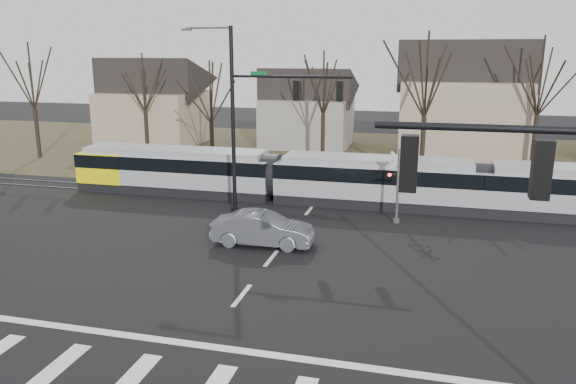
# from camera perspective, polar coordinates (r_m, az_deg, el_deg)

# --- Properties ---
(ground) EXTENTS (140.00, 140.00, 0.00)m
(ground) POSITION_cam_1_polar(r_m,az_deg,el_deg) (19.78, -6.64, -12.75)
(ground) COLOR black
(grass_verge) EXTENTS (140.00, 28.00, 0.01)m
(grass_verge) POSITION_cam_1_polar(r_m,az_deg,el_deg) (49.65, 6.61, 3.73)
(grass_verge) COLOR #38331E
(grass_verge) RESTS_ON ground
(stop_line) EXTENTS (28.00, 0.35, 0.01)m
(stop_line) POSITION_cam_1_polar(r_m,az_deg,el_deg) (18.31, -8.72, -15.15)
(stop_line) COLOR silver
(stop_line) RESTS_ON ground
(lane_dashes) EXTENTS (0.18, 30.00, 0.01)m
(lane_dashes) POSITION_cam_1_polar(r_m,az_deg,el_deg) (34.24, 2.91, -0.94)
(lane_dashes) COLOR silver
(lane_dashes) RESTS_ON ground
(rail_pair) EXTENTS (90.00, 1.52, 0.06)m
(rail_pair) POSITION_cam_1_polar(r_m,az_deg,el_deg) (34.04, 2.84, -0.99)
(rail_pair) COLOR #59595E
(rail_pair) RESTS_ON ground
(tram) EXTENTS (37.93, 2.82, 2.87)m
(tram) POSITION_cam_1_polar(r_m,az_deg,el_deg) (33.38, 8.63, 1.28)
(tram) COLOR gray
(tram) RESTS_ON ground
(sedan) EXTENTS (2.02, 4.90, 1.57)m
(sedan) POSITION_cam_1_polar(r_m,az_deg,el_deg) (26.44, -2.60, -3.77)
(sedan) COLOR #505358
(sedan) RESTS_ON ground
(signal_pole_far) EXTENTS (9.28, 0.44, 10.20)m
(signal_pole_far) POSITION_cam_1_polar(r_m,az_deg,el_deg) (30.42, -2.79, 8.07)
(signal_pole_far) COLOR black
(signal_pole_far) RESTS_ON ground
(rail_crossing_signal) EXTENTS (1.08, 0.36, 4.00)m
(rail_crossing_signal) POSITION_cam_1_polar(r_m,az_deg,el_deg) (30.08, 11.09, 0.37)
(rail_crossing_signal) COLOR #59595B
(rail_crossing_signal) RESTS_ON ground
(tree_row) EXTENTS (59.20, 7.20, 10.00)m
(tree_row) POSITION_cam_1_polar(r_m,az_deg,el_deg) (42.83, 8.36, 8.77)
(tree_row) COLOR black
(tree_row) RESTS_ON ground
(house_a) EXTENTS (9.72, 8.64, 8.60)m
(house_a) POSITION_cam_1_polar(r_m,az_deg,el_deg) (57.13, -13.52, 9.31)
(house_a) COLOR gray
(house_a) RESTS_ON ground
(house_b) EXTENTS (8.64, 7.56, 7.65)m
(house_b) POSITION_cam_1_polar(r_m,az_deg,el_deg) (53.89, 1.99, 8.89)
(house_b) COLOR gray
(house_b) RESTS_ON ground
(house_c) EXTENTS (10.80, 8.64, 10.10)m
(house_c) POSITION_cam_1_polar(r_m,az_deg,el_deg) (49.61, 17.44, 9.27)
(house_c) COLOR gray
(house_c) RESTS_ON ground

